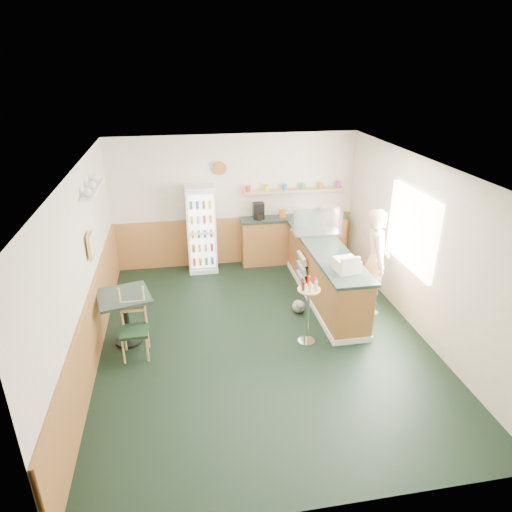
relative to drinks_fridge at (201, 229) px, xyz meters
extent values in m
plane|color=black|center=(0.73, -2.74, -0.87)|extent=(6.00, 6.00, 0.00)
cube|color=beige|center=(0.73, 0.27, 0.48)|extent=(5.00, 0.02, 2.70)
cube|color=beige|center=(-1.78, -2.74, 0.48)|extent=(0.02, 6.00, 2.70)
cube|color=beige|center=(3.24, -2.74, 0.48)|extent=(0.02, 6.00, 2.70)
cube|color=white|center=(0.73, -2.74, 1.84)|extent=(5.00, 6.00, 0.02)
cube|color=#AB7037|center=(0.73, 0.23, -0.37)|extent=(4.98, 0.05, 1.00)
cube|color=#AB7037|center=(-1.74, -2.74, -0.37)|extent=(0.05, 5.98, 1.00)
cube|color=white|center=(3.19, -2.44, 0.68)|extent=(0.06, 1.45, 1.25)
cube|color=#DAA651|center=(-1.72, -2.24, 0.68)|extent=(0.03, 0.32, 0.38)
cube|color=white|center=(-1.67, -1.74, 1.38)|extent=(0.18, 1.20, 0.03)
cylinder|color=#995926|center=(0.43, 0.20, 1.18)|extent=(0.26, 0.04, 0.26)
cube|color=#AB7037|center=(2.08, -1.66, -0.40)|extent=(0.60, 2.95, 0.95)
cube|color=white|center=(2.08, -1.66, -0.82)|extent=(0.64, 2.97, 0.10)
cube|color=#2A3A31|center=(2.08, -1.66, 0.11)|extent=(0.68, 3.01, 0.05)
cube|color=#AB7037|center=(1.93, 0.06, -0.40)|extent=(2.20, 0.38, 0.95)
cube|color=#2A3A31|center=(1.93, 0.06, 0.11)|extent=(2.24, 0.42, 0.05)
cube|color=tan|center=(1.93, 0.14, 0.68)|extent=(2.10, 0.22, 0.04)
cube|color=black|center=(1.18, 0.06, 0.31)|extent=(0.22, 0.18, 0.34)
cylinder|color=#B2664C|center=(0.98, 0.14, 0.76)|extent=(0.10, 0.10, 0.12)
cylinder|color=#B2664C|center=(1.36, 0.14, 0.76)|extent=(0.10, 0.10, 0.12)
cylinder|color=#B2664C|center=(1.74, 0.14, 0.76)|extent=(0.10, 0.10, 0.12)
cylinder|color=#B2664C|center=(2.12, 0.14, 0.76)|extent=(0.10, 0.10, 0.12)
cylinder|color=#B2664C|center=(2.50, 0.14, 0.76)|extent=(0.10, 0.10, 0.12)
cylinder|color=#B2664C|center=(2.88, 0.14, 0.76)|extent=(0.10, 0.10, 0.12)
cube|color=silver|center=(0.00, 0.04, 0.00)|extent=(0.58, 0.41, 1.75)
cube|color=white|center=(0.00, -0.19, 0.01)|extent=(0.48, 0.02, 1.55)
cube|color=silver|center=(0.00, -0.26, 0.01)|extent=(0.52, 0.02, 1.60)
cube|color=silver|center=(2.08, -1.00, 0.16)|extent=(0.87, 0.45, 0.06)
cube|color=silver|center=(2.08, -1.00, 0.41)|extent=(0.85, 0.43, 0.43)
cube|color=beige|center=(2.08, -2.62, 0.23)|extent=(0.38, 0.40, 0.20)
imported|color=tan|center=(2.78, -2.16, 0.04)|extent=(0.57, 0.70, 1.83)
cylinder|color=silver|center=(1.40, -2.95, -0.87)|extent=(0.27, 0.27, 0.02)
cylinder|color=silver|center=(1.40, -2.95, -0.42)|extent=(0.04, 0.04, 0.90)
cylinder|color=tan|center=(1.40, -2.95, 0.03)|extent=(0.34, 0.34, 0.02)
cylinder|color=red|center=(1.50, -2.92, 0.12)|extent=(0.05, 0.05, 0.15)
cylinder|color=red|center=(1.42, -2.85, 0.12)|extent=(0.05, 0.05, 0.15)
cylinder|color=red|center=(1.32, -2.88, 0.12)|extent=(0.05, 0.05, 0.15)
cylinder|color=red|center=(1.30, -2.98, 0.12)|extent=(0.05, 0.05, 0.15)
cylinder|color=red|center=(1.38, -3.05, 0.12)|extent=(0.05, 0.05, 0.15)
cylinder|color=red|center=(1.48, -3.02, 0.12)|extent=(0.05, 0.05, 0.15)
cube|color=black|center=(1.74, -1.41, -0.62)|extent=(0.05, 0.48, 0.03)
cube|color=beige|center=(1.72, -1.41, -0.55)|extent=(0.09, 0.43, 0.16)
cube|color=black|center=(1.74, -1.41, -0.43)|extent=(0.05, 0.48, 0.03)
cube|color=beige|center=(1.72, -1.41, -0.36)|extent=(0.09, 0.43, 0.16)
cube|color=black|center=(1.74, -1.41, -0.24)|extent=(0.05, 0.48, 0.03)
cube|color=beige|center=(1.72, -1.41, -0.17)|extent=(0.09, 0.43, 0.16)
cylinder|color=black|center=(-1.32, -2.46, -0.85)|extent=(0.42, 0.42, 0.04)
cylinder|color=black|center=(-1.32, -2.46, -0.47)|extent=(0.08, 0.08, 0.74)
cube|color=#2A3A31|center=(-1.32, -2.46, -0.08)|extent=(0.90, 0.90, 0.04)
cube|color=black|center=(-1.17, -2.86, -0.46)|extent=(0.39, 0.39, 0.05)
cylinder|color=tan|center=(-1.34, -3.02, -0.67)|extent=(0.03, 0.03, 0.41)
cylinder|color=tan|center=(-1.00, -3.02, -0.67)|extent=(0.03, 0.03, 0.41)
cylinder|color=tan|center=(-1.34, -2.69, -0.67)|extent=(0.03, 0.03, 0.41)
cylinder|color=tan|center=(-1.00, -2.69, -0.67)|extent=(0.03, 0.03, 0.41)
cube|color=tan|center=(-1.17, -2.68, -0.14)|extent=(0.35, 0.04, 0.63)
sphere|color=gray|center=(1.51, -2.06, -0.76)|extent=(0.22, 0.22, 0.22)
sphere|color=gray|center=(1.51, -2.17, -0.67)|extent=(0.13, 0.13, 0.13)
camera|label=1|loc=(-0.41, -8.68, 3.19)|focal=32.00mm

